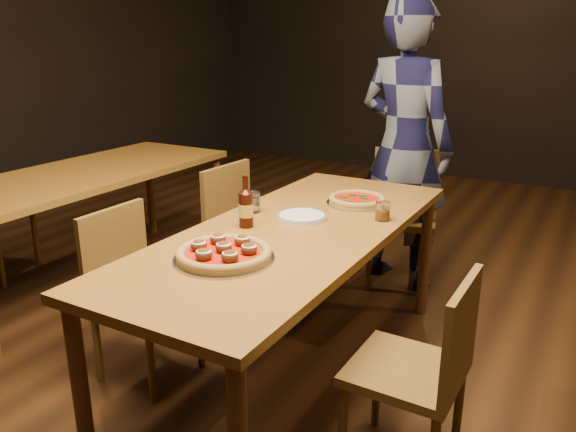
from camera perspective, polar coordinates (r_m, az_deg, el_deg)
The scene contains 14 objects.
ground at distance 2.82m, azimuth 0.52°, elevation -15.79°, with size 9.00×9.00×0.00m, color black.
table_main at distance 2.51m, azimuth 0.57°, elevation -2.78°, with size 0.80×2.00×0.75m.
table_left at distance 3.80m, azimuth -20.07°, elevation 3.22°, with size 0.80×2.00×0.75m.
chair_main_nw at distance 2.71m, azimuth -14.23°, elevation -7.63°, with size 0.39×0.39×0.85m, color brown, non-canonical shape.
chair_main_sw at distance 3.25m, azimuth -3.45°, elevation -2.31°, with size 0.42×0.42×0.90m, color brown, non-canonical shape.
chair_main_e at distance 2.14m, azimuth 11.86°, elevation -14.94°, with size 0.39×0.39×0.83m, color brown, non-canonical shape.
chair_end at distance 3.69m, azimuth 11.50°, elevation -0.12°, with size 0.42×0.42×0.90m, color brown, non-canonical shape.
pizza_meatball at distance 2.15m, azimuth -6.53°, elevation -3.74°, with size 0.39×0.39×0.07m.
pizza_margherita at distance 2.87m, azimuth 7.03°, elevation 1.65°, with size 0.31×0.31×0.04m.
plate_stack at distance 2.61m, azimuth 1.40°, elevation -0.07°, with size 0.23×0.23×0.02m, color white.
beer_bottle at distance 2.49m, azimuth -4.29°, elevation 0.74°, with size 0.07×0.07×0.23m.
water_glass at distance 2.71m, azimuth -3.68°, elevation 1.42°, with size 0.08×0.08×0.10m, color white.
amber_glass at distance 2.62m, azimuth 9.59°, elevation 0.50°, with size 0.07×0.07×0.09m, color #935510.
diner at distance 3.63m, azimuth 11.74°, elevation 6.95°, with size 0.66×0.43×1.81m, color black.
Camera 1 is at (1.15, -2.06, 1.56)m, focal length 35.00 mm.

